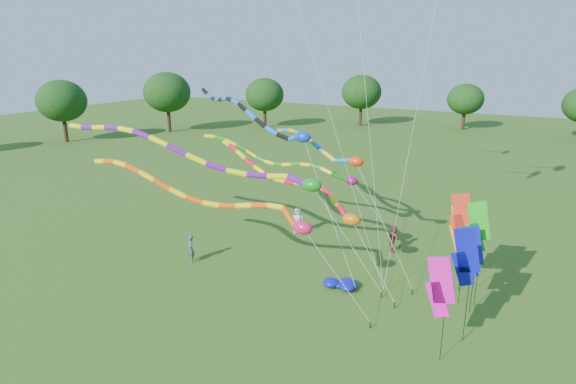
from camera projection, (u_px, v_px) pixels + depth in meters
The scene contains 18 objects.
ground at pixel (299, 321), 21.11m from camera, with size 160.00×160.00×0.00m, color #2C5616.
tree_ring at pixel (276, 184), 22.32m from camera, with size 119.41×117.73×9.72m.
tube_kite_red at pixel (299, 186), 26.58m from camera, with size 13.22×5.61×6.31m.
tube_kite_orange at pixel (218, 199), 22.39m from camera, with size 14.75×1.64×6.70m.
tube_kite_purple at pixel (205, 157), 24.82m from camera, with size 18.54×2.01×8.16m.
tube_kite_blue at pixel (254, 116), 28.10m from camera, with size 14.49×7.39×9.36m.
tube_kite_cyan at pixel (301, 139), 27.29m from camera, with size 13.51×5.55×8.49m.
tube_kite_green at pixel (293, 164), 30.33m from camera, with size 13.35×0.99×6.51m.
banner_pole_orange at pixel (460, 229), 23.02m from camera, with size 1.15×0.36×4.43m.
banner_pole_blue_b at pixel (466, 257), 18.72m from camera, with size 1.16×0.17×4.92m.
banner_pole_red at pixel (462, 220), 21.53m from camera, with size 1.16×0.11×5.39m.
banner_pole_green at pixel (477, 228), 21.29m from camera, with size 1.13×0.45×5.12m.
banner_pole_magenta_a at pixel (440, 287), 17.64m from camera, with size 1.16×0.10×4.30m.
banner_pole_blue_a at pixel (471, 252), 21.08m from camera, with size 1.16×0.27×4.16m.
blue_nylon_heap at pixel (343, 283), 24.12m from camera, with size 1.27×1.44×0.47m.
person_a at pixel (298, 221), 30.94m from camera, with size 0.85×0.55×1.74m, color beige.
person_b at pixel (191, 249), 26.72m from camera, with size 0.58×0.38×1.60m, color #43505D.
person_c at pixel (394, 238), 28.23m from camera, with size 0.77×0.60×1.59m, color brown.
Camera 1 is at (8.52, -16.59, 11.40)m, focal length 30.00 mm.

